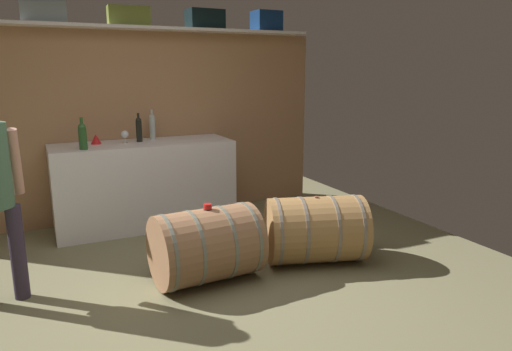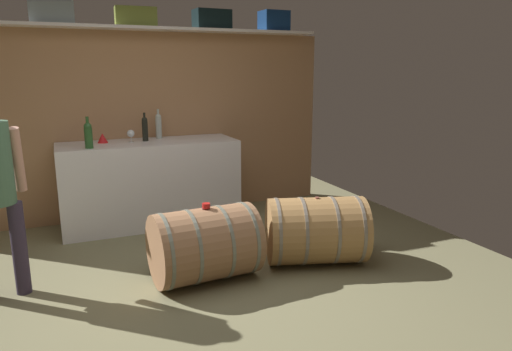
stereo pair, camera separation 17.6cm
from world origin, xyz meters
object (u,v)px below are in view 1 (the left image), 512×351
object	(u,v)px
wine_glass	(125,135)
work_cabinet	(145,184)
toolcase_olive	(129,16)
toolcase_black	(205,19)
toolcase_grey	(42,4)
wine_bottle_dark	(139,129)
toolcase_navy	(266,21)
wine_bottle_clear	(152,126)
red_funnel	(96,139)
wine_bottle_green	(83,136)
wine_barrel_far	(316,229)
tasting_cup	(208,206)
wine_barrel_near	(206,245)

from	to	relation	value
wine_glass	work_cabinet	bearing A→B (deg)	-11.47
toolcase_olive	toolcase_black	bearing A→B (deg)	2.71
toolcase_grey	wine_bottle_dark	distance (m)	1.52
wine_glass	toolcase_black	bearing A→B (deg)	11.81
toolcase_navy	wine_glass	size ratio (longest dim) A/B	2.35
toolcase_grey	wine_bottle_dark	bearing A→B (deg)	-11.87
wine_bottle_clear	red_funnel	world-z (taller)	wine_bottle_clear
toolcase_olive	work_cabinet	size ratio (longest dim) A/B	0.23
toolcase_grey	wine_bottle_green	xyz separation A→B (m)	(0.23, -0.46, -1.26)
wine_bottle_dark	red_funnel	world-z (taller)	wine_bottle_dark
toolcase_black	wine_glass	size ratio (longest dim) A/B	2.99
toolcase_grey	wine_glass	size ratio (longest dim) A/B	3.10
toolcase_olive	wine_bottle_dark	world-z (taller)	toolcase_olive
wine_barrel_far	wine_glass	bearing A→B (deg)	145.03
toolcase_navy	red_funnel	world-z (taller)	toolcase_navy
red_funnel	wine_barrel_far	bearing A→B (deg)	-48.09
toolcase_olive	wine_bottle_dark	distance (m)	1.20
toolcase_olive	wine_barrel_far	xyz separation A→B (m)	(1.17, -1.93, -1.95)
work_cabinet	wine_bottle_green	distance (m)	0.89
toolcase_grey	wine_bottle_clear	bearing A→B (deg)	-2.69
wine_bottle_clear	wine_barrel_far	xyz separation A→B (m)	(0.99, -1.88, -0.78)
toolcase_black	wine_glass	world-z (taller)	toolcase_black
wine_bottle_dark	red_funnel	distance (m)	0.46
wine_bottle_clear	tasting_cup	distance (m)	1.88
toolcase_grey	work_cabinet	size ratio (longest dim) A/B	0.22
wine_glass	wine_barrel_near	size ratio (longest dim) A/B	0.16
red_funnel	tasting_cup	size ratio (longest dim) A/B	1.68
toolcase_navy	wine_bottle_dark	world-z (taller)	toolcase_navy
red_funnel	wine_bottle_dark	bearing A→B (deg)	-5.21
work_cabinet	wine_glass	size ratio (longest dim) A/B	14.04
wine_bottle_dark	wine_bottle_clear	world-z (taller)	wine_bottle_clear
toolcase_black	wine_bottle_green	bearing A→B (deg)	-165.52
toolcase_black	wine_barrel_near	size ratio (longest dim) A/B	0.47
red_funnel	wine_barrel_far	xyz separation A→B (m)	(1.61, -1.79, -0.68)
wine_bottle_dark	toolcase_olive	bearing A→B (deg)	91.61
wine_barrel_near	wine_bottle_green	bearing A→B (deg)	114.28
toolcase_grey	wine_bottle_clear	distance (m)	1.61
wine_bottle_green	wine_bottle_dark	bearing A→B (deg)	24.61
wine_glass	wine_barrel_far	world-z (taller)	wine_glass
toolcase_navy	wine_glass	bearing A→B (deg)	-174.29
toolcase_black	red_funnel	distance (m)	1.83
toolcase_olive	tasting_cup	world-z (taller)	toolcase_olive
toolcase_grey	wine_barrel_near	bearing A→B (deg)	-62.14
wine_bottle_dark	wine_bottle_clear	distance (m)	0.22
wine_glass	wine_barrel_near	xyz separation A→B (m)	(0.30, -1.67, -0.72)
toolcase_olive	work_cabinet	bearing A→B (deg)	-81.97
wine_barrel_far	wine_bottle_green	bearing A→B (deg)	157.69
toolcase_grey	wine_bottle_clear	xyz separation A→B (m)	(1.01, -0.05, -1.25)
toolcase_grey	toolcase_navy	distance (m)	2.48
toolcase_olive	toolcase_navy	xyz separation A→B (m)	(1.64, 0.00, 0.02)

